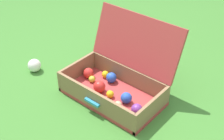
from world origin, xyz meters
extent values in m
plane|color=#3D7A2D|center=(0.00, 0.00, 0.00)|extent=(16.00, 16.00, 0.00)
cube|color=#B23838|center=(0.00, 0.03, 0.01)|extent=(0.63, 0.35, 0.03)
cube|color=olive|center=(-0.31, 0.03, 0.08)|extent=(0.02, 0.35, 0.15)
cube|color=olive|center=(0.31, 0.03, 0.08)|extent=(0.02, 0.35, 0.15)
cube|color=olive|center=(0.00, -0.14, 0.08)|extent=(0.60, 0.02, 0.15)
cube|color=olive|center=(0.00, 0.19, 0.08)|extent=(0.60, 0.02, 0.15)
cube|color=#B23838|center=(0.00, 0.26, 0.31)|extent=(0.63, 0.14, 0.33)
cube|color=teal|center=(0.00, -0.16, 0.08)|extent=(0.11, 0.02, 0.02)
sphere|color=yellow|center=(-0.16, 0.14, 0.05)|extent=(0.05, 0.05, 0.05)
sphere|color=#CCDB38|center=(-0.19, 0.04, 0.05)|extent=(0.04, 0.04, 0.04)
sphere|color=blue|center=(-0.09, 0.13, 0.06)|extent=(0.07, 0.07, 0.07)
sphere|color=red|center=(-0.25, 0.07, 0.06)|extent=(0.07, 0.07, 0.07)
sphere|color=red|center=(-0.09, 0.00, 0.06)|extent=(0.08, 0.08, 0.08)
sphere|color=#D1B784|center=(0.11, -0.05, 0.05)|extent=(0.05, 0.05, 0.05)
sphere|color=blue|center=(0.11, 0.03, 0.06)|extent=(0.07, 0.07, 0.07)
sphere|color=purple|center=(0.23, -0.02, 0.06)|extent=(0.07, 0.07, 0.07)
sphere|color=yellow|center=(0.01, 0.00, 0.05)|extent=(0.05, 0.05, 0.05)
sphere|color=white|center=(-0.62, -0.10, 0.05)|extent=(0.09, 0.09, 0.09)
camera|label=1|loc=(0.99, -1.15, 1.28)|focal=49.50mm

